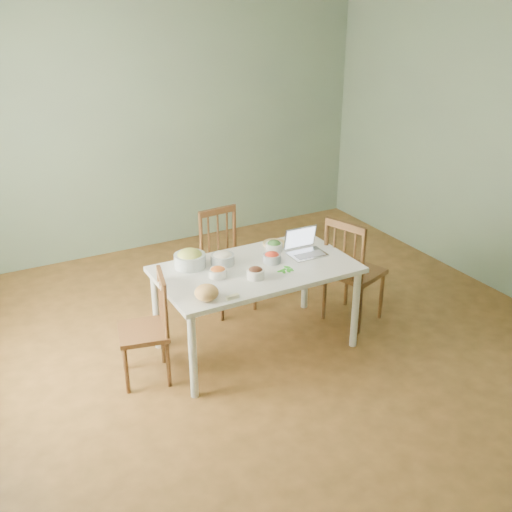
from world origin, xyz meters
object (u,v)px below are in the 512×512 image
chair_right (355,269)px  dining_table (256,308)px  chair_far (228,262)px  laptop (308,243)px  bread_boule (207,293)px  bowl_squash (190,258)px  chair_left (143,329)px

chair_right → dining_table: bearing=70.5°
chair_far → laptop: (0.40, -0.71, 0.37)m
bread_boule → bowl_squash: size_ratio=0.69×
bowl_squash → laptop: size_ratio=0.85×
chair_far → bowl_squash: (-0.56, -0.45, 0.34)m
dining_table → bread_boule: (-0.57, -0.31, 0.43)m
dining_table → chair_right: bearing=-0.0°
bread_boule → bowl_squash: 0.58m
chair_left → laptop: laptop is taller
chair_far → chair_right: chair_right is taller
bowl_squash → chair_left: bearing=-154.1°
chair_right → bowl_squash: size_ratio=3.92×
bread_boule → chair_left: bearing=140.5°
dining_table → bread_boule: size_ratio=8.97×
bread_boule → laptop: size_ratio=0.59×
chair_left → bread_boule: 0.63m
bowl_squash → chair_right: bearing=-10.2°
chair_far → chair_right: bearing=-43.8°
chair_left → chair_right: bearing=102.5°
chair_left → bread_boule: (0.39, -0.33, 0.36)m
laptop → bread_boule: bearing=-161.9°
bread_boule → laptop: 1.11m
dining_table → chair_right: (1.00, -0.00, 0.13)m
chair_right → bowl_squash: (-1.46, 0.26, 0.32)m
dining_table → laptop: laptop is taller
chair_left → bread_boule: chair_left is taller
chair_far → bread_boule: (-0.67, -1.02, 0.32)m
dining_table → bowl_squash: bearing=150.3°
chair_left → laptop: 1.52m
bowl_squash → dining_table: bearing=-29.7°
chair_left → bowl_squash: 0.68m
chair_right → bread_boule: size_ratio=5.65×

